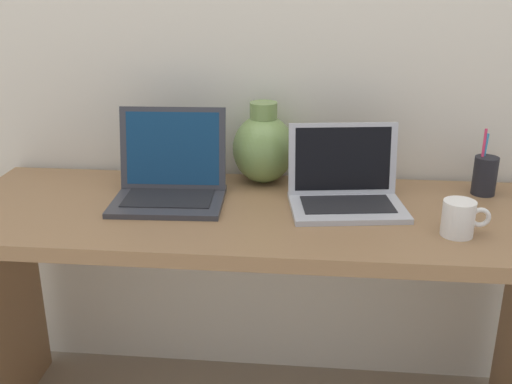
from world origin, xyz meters
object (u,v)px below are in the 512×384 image
object	(u,v)px
laptop_left	(171,176)
coffee_mug	(459,218)
laptop_right	(345,185)
green_vase	(263,147)
pen_cup	(485,175)

from	to	relation	value
laptop_left	coffee_mug	distance (m)	0.78
laptop_left	coffee_mug	size ratio (longest dim) A/B	2.70
laptop_left	laptop_right	world-z (taller)	laptop_left
green_vase	laptop_left	bearing A→B (deg)	-146.45
green_vase	coffee_mug	xyz separation A→B (m)	(0.51, -0.35, -0.06)
coffee_mug	pen_cup	world-z (taller)	pen_cup
laptop_left	laptop_right	size ratio (longest dim) A/B	0.95
pen_cup	laptop_left	bearing A→B (deg)	-172.56
green_vase	coffee_mug	bearing A→B (deg)	-34.46
laptop_right	green_vase	world-z (taller)	green_vase
coffee_mug	pen_cup	bearing A→B (deg)	66.10
laptop_left	coffee_mug	world-z (taller)	laptop_left
laptop_right	green_vase	xyz separation A→B (m)	(-0.24, 0.17, 0.05)
laptop_right	laptop_left	bearing A→B (deg)	179.73
coffee_mug	pen_cup	size ratio (longest dim) A/B	0.61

